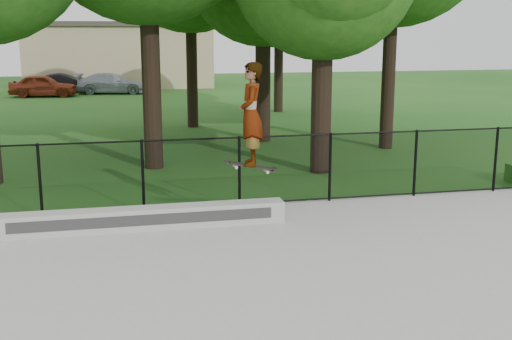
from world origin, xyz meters
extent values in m
plane|color=#1B5818|center=(0.00, 0.00, 0.00)|extent=(100.00, 100.00, 0.00)
cube|color=#A3A29E|center=(0.00, 0.00, 0.03)|extent=(14.00, 12.00, 0.06)
cube|color=#A9AAA5|center=(-2.07, 4.70, 0.27)|extent=(5.36, 0.40, 0.41)
imported|color=maroon|center=(-6.42, 31.65, 0.64)|extent=(3.85, 1.86, 1.27)
imported|color=black|center=(-5.50, 34.33, 0.57)|extent=(3.18, 1.34, 1.14)
imported|color=#959EA9|center=(-2.55, 32.75, 0.61)|extent=(4.09, 2.27, 1.22)
cube|color=black|center=(-0.03, 4.58, 1.20)|extent=(0.83, 0.23, 0.20)
imported|color=#B4C3ED|center=(-0.03, 4.58, 2.18)|extent=(0.58, 0.77, 1.92)
cylinder|color=black|center=(-4.00, 5.90, 0.81)|extent=(0.06, 0.06, 1.50)
cylinder|color=black|center=(-2.00, 5.90, 0.81)|extent=(0.06, 0.06, 1.50)
cylinder|color=black|center=(0.00, 5.90, 0.81)|extent=(0.06, 0.06, 1.50)
cylinder|color=black|center=(2.00, 5.90, 0.81)|extent=(0.06, 0.06, 1.50)
cylinder|color=black|center=(4.00, 5.90, 0.81)|extent=(0.06, 0.06, 1.50)
cylinder|color=black|center=(6.00, 5.90, 0.81)|extent=(0.06, 0.06, 1.50)
cylinder|color=black|center=(0.00, 5.90, 1.53)|extent=(16.00, 0.04, 0.04)
cylinder|color=black|center=(0.00, 5.90, 0.11)|extent=(16.00, 0.04, 0.04)
cube|color=black|center=(0.00, 5.90, 0.81)|extent=(16.00, 0.01, 1.50)
cylinder|color=black|center=(-1.50, 10.50, 2.61)|extent=(0.44, 0.44, 5.22)
cylinder|color=black|center=(2.80, 9.00, 2.01)|extent=(0.44, 0.44, 4.02)
cylinder|color=black|center=(6.00, 12.00, 2.58)|extent=(0.44, 0.44, 5.17)
cylinder|color=black|center=(0.50, 18.00, 2.46)|extent=(0.44, 0.44, 4.93)
cylinder|color=black|center=(5.00, 22.00, 2.01)|extent=(0.44, 0.44, 4.02)
cylinder|color=black|center=(2.43, 14.18, 2.17)|extent=(0.44, 0.44, 4.34)
cube|color=tan|center=(-2.00, 38.00, 2.00)|extent=(12.00, 6.00, 4.00)
cube|color=#3F3833|center=(-2.00, 38.00, 4.15)|extent=(12.40, 6.40, 0.30)
camera|label=1|loc=(-2.51, -7.00, 3.69)|focal=45.00mm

